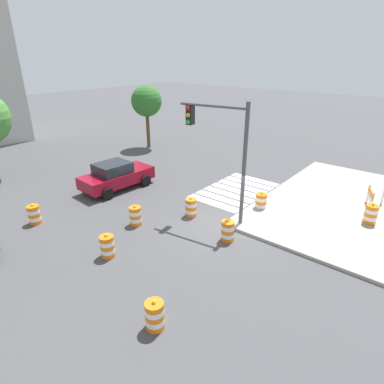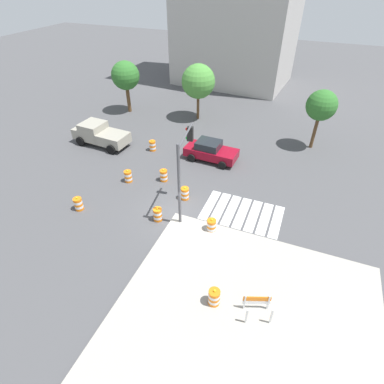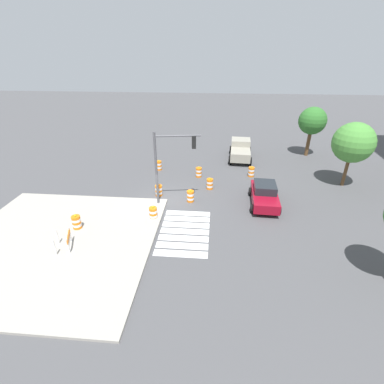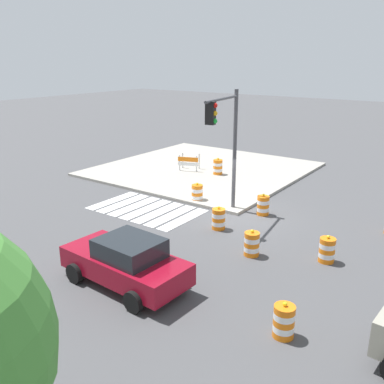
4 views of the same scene
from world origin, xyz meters
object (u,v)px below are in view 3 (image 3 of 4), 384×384
at_px(traffic_barrel_median_far, 159,190).
at_px(traffic_barrel_lane_center, 210,184).
at_px(traffic_barrel_on_sidewalk, 77,222).
at_px(traffic_barrel_near_corner, 159,165).
at_px(traffic_barrel_crosswalk_end, 251,172).
at_px(sports_car, 264,194).
at_px(traffic_barrel_far_curb, 199,172).
at_px(traffic_light_pole, 172,156).
at_px(traffic_barrel_median_near, 153,213).
at_px(traffic_barrel_opposite_curb, 190,196).
at_px(construction_barricade, 66,239).
at_px(street_tree_streetside_far, 353,143).
at_px(street_tree_streetside_near, 312,121).
at_px(pickup_truck, 240,149).

relative_size(traffic_barrel_median_far, traffic_barrel_lane_center, 1.00).
bearing_deg(traffic_barrel_on_sidewalk, traffic_barrel_lane_center, 128.81).
height_order(traffic_barrel_near_corner, traffic_barrel_crosswalk_end, same).
xyz_separation_m(sports_car, traffic_barrel_lane_center, (-2.24, -4.21, -0.36)).
xyz_separation_m(traffic_barrel_far_curb, traffic_barrel_on_sidewalk, (9.25, -7.40, 0.15)).
distance_m(traffic_barrel_crosswalk_end, traffic_light_pole, 9.37).
relative_size(traffic_barrel_median_near, traffic_barrel_opposite_curb, 1.00).
xyz_separation_m(traffic_barrel_far_curb, traffic_barrel_opposite_curb, (4.76, -0.34, 0.00)).
bearing_deg(traffic_barrel_on_sidewalk, traffic_barrel_opposite_curb, 122.50).
height_order(sports_car, traffic_barrel_opposite_curb, sports_car).
xyz_separation_m(construction_barricade, street_tree_streetside_far, (-10.50, 19.75, 3.12)).
xyz_separation_m(traffic_light_pole, street_tree_streetside_near, (-12.20, 13.27, -0.09)).
height_order(sports_car, traffic_barrel_on_sidewalk, sports_car).
bearing_deg(traffic_barrel_far_curb, street_tree_streetside_near, 120.77).
height_order(traffic_light_pole, street_tree_streetside_far, traffic_light_pole).
bearing_deg(pickup_truck, sports_car, 6.41).
height_order(traffic_barrel_far_curb, traffic_barrel_lane_center, same).
bearing_deg(traffic_barrel_on_sidewalk, street_tree_streetside_far, 113.02).
height_order(traffic_barrel_median_near, traffic_barrel_median_far, same).
bearing_deg(traffic_barrel_crosswalk_end, traffic_barrel_far_curb, -83.88).
bearing_deg(traffic_barrel_median_near, sports_car, 109.58).
xyz_separation_m(traffic_barrel_median_near, traffic_barrel_median_far, (-3.51, -0.29, 0.00)).
relative_size(traffic_barrel_far_curb, construction_barricade, 0.71).
bearing_deg(traffic_barrel_on_sidewalk, traffic_barrel_far_curb, 141.33).
bearing_deg(traffic_barrel_median_far, traffic_light_pole, 47.05).
height_order(traffic_barrel_median_near, traffic_barrel_on_sidewalk, traffic_barrel_on_sidewalk).
distance_m(pickup_truck, traffic_barrel_on_sidewalk, 18.73).
height_order(traffic_barrel_far_curb, construction_barricade, construction_barricade).
xyz_separation_m(sports_car, street_tree_streetside_far, (-3.93, 7.35, 3.02)).
xyz_separation_m(traffic_barrel_median_far, traffic_barrel_lane_center, (-1.58, 4.09, 0.00)).
xyz_separation_m(traffic_barrel_far_curb, street_tree_streetside_near, (-6.93, 11.64, 3.36)).
xyz_separation_m(traffic_barrel_median_near, traffic_light_pole, (-2.24, 1.07, 3.46)).
relative_size(traffic_barrel_near_corner, traffic_barrel_far_curb, 1.00).
distance_m(traffic_barrel_near_corner, street_tree_streetside_near, 16.96).
bearing_deg(traffic_barrel_lane_center, traffic_barrel_opposite_curb, -31.63).
bearing_deg(traffic_barrel_on_sidewalk, sports_car, 109.86).
xyz_separation_m(traffic_barrel_crosswalk_end, street_tree_streetside_far, (1.25, 7.79, 3.38)).
relative_size(traffic_barrel_far_curb, traffic_light_pole, 0.19).
height_order(traffic_barrel_crosswalk_end, traffic_barrel_on_sidewalk, traffic_barrel_on_sidewalk).
distance_m(traffic_barrel_near_corner, traffic_barrel_crosswalk_end, 8.94).
height_order(traffic_barrel_median_far, traffic_barrel_opposite_curb, same).
distance_m(traffic_barrel_crosswalk_end, construction_barricade, 16.77).
bearing_deg(traffic_barrel_median_far, pickup_truck, 142.88).
height_order(traffic_barrel_crosswalk_end, traffic_barrel_opposite_curb, same).
bearing_deg(traffic_barrel_crosswalk_end, construction_barricade, -45.53).
height_order(traffic_barrel_median_near, traffic_barrel_far_curb, same).
bearing_deg(construction_barricade, traffic_barrel_crosswalk_end, 134.47).
bearing_deg(traffic_barrel_crosswalk_end, traffic_barrel_lane_center, -52.13).
bearing_deg(traffic_barrel_median_far, traffic_barrel_lane_center, 111.15).
bearing_deg(street_tree_streetside_far, traffic_barrel_median_near, -66.18).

